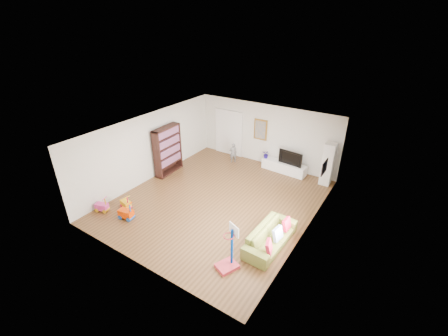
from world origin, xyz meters
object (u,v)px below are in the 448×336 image
Objects in this scene: basketball_hoop at (227,248)px; media_console at (284,167)px; bookshelf at (168,150)px; sofa at (271,237)px.

media_console is at bearing 121.75° from basketball_hoop.
bookshelf is 0.99× the size of sofa.
sofa is at bearing 91.06° from basketball_hoop.
bookshelf is at bearing 169.81° from basketball_hoop.
bookshelf is 1.52× the size of basketball_hoop.
sofa is 1.59m from basketball_hoop.
media_console is 0.93× the size of sofa.
media_console is at bearing 30.72° from bookshelf.
basketball_hoop is (-0.58, -1.44, 0.37)m from sofa.
basketball_hoop is at bearing -77.57° from media_console.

